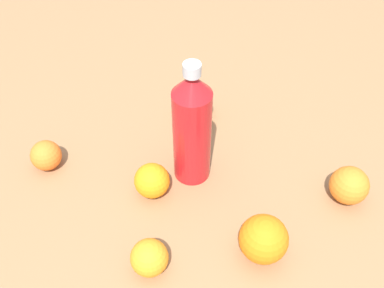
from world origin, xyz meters
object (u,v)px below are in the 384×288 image
(water_bottle, at_px, (192,128))
(orange_2, at_px, (349,185))
(orange_0, at_px, (197,104))
(orange_4, at_px, (46,155))
(orange_1, at_px, (149,258))
(orange_3, at_px, (264,239))
(orange_5, at_px, (152,181))

(water_bottle, xyz_separation_m, orange_2, (0.12, 0.27, -0.09))
(orange_0, relative_size, orange_4, 1.12)
(orange_1, height_order, orange_2, orange_2)
(water_bottle, bearing_deg, orange_2, -118.34)
(orange_2, xyz_separation_m, orange_4, (-0.20, -0.54, -0.01))
(orange_2, bearing_deg, water_bottle, -114.48)
(water_bottle, xyz_separation_m, orange_3, (0.20, 0.08, -0.08))
(orange_5, bearing_deg, orange_2, 75.76)
(water_bottle, height_order, orange_4, water_bottle)
(orange_0, height_order, orange_5, orange_0)
(orange_2, distance_m, orange_4, 0.58)
(orange_0, bearing_deg, orange_4, -75.90)
(orange_1, distance_m, orange_3, 0.19)
(orange_0, relative_size, orange_5, 1.02)
(orange_1, relative_size, orange_5, 0.94)
(orange_0, relative_size, orange_3, 0.82)
(orange_3, distance_m, orange_4, 0.45)
(orange_4, height_order, orange_5, orange_5)
(orange_5, bearing_deg, orange_1, -10.25)
(orange_2, bearing_deg, orange_3, -68.04)
(water_bottle, relative_size, orange_4, 4.32)
(orange_1, bearing_deg, orange_2, 99.77)
(orange_1, xyz_separation_m, orange_2, (-0.07, 0.38, 0.00))
(water_bottle, relative_size, orange_5, 3.92)
(orange_2, relative_size, orange_5, 1.08)
(orange_3, relative_size, orange_5, 1.24)
(water_bottle, height_order, orange_1, water_bottle)
(orange_5, bearing_deg, water_bottle, 111.64)
(water_bottle, bearing_deg, orange_4, 70.64)
(orange_4, bearing_deg, orange_5, 60.48)
(orange_1, xyz_separation_m, orange_5, (-0.15, 0.03, 0.00))
(orange_3, bearing_deg, orange_4, -127.94)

